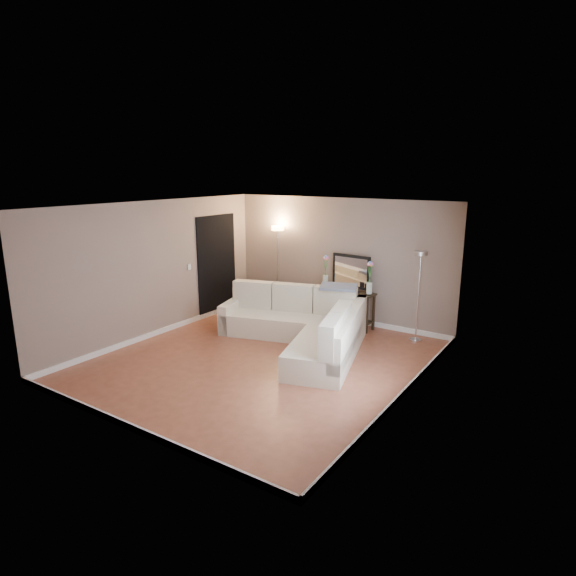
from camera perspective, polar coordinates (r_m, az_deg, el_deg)
The scene contains 23 objects.
floor at distance 8.29m, azimuth -3.09°, elevation -8.55°, with size 5.00×5.50×0.01m, color #9C5239.
ceiling at distance 7.68m, azimuth -3.34°, elevation 9.76°, with size 5.00×5.50×0.01m, color white.
wall_back at distance 10.18m, azimuth 6.11°, elevation 3.29°, with size 5.00×0.02×2.60m, color gray.
wall_front at distance 5.99m, azimuth -19.22°, elevation -4.92°, with size 5.00×0.02×2.60m, color gray.
wall_left at distance 9.57m, azimuth -15.37°, elevation 2.19°, with size 0.02×5.50×2.60m, color gray.
wall_right at distance 6.74m, azimuth 14.20°, elevation -2.51°, with size 0.02×5.50×2.60m, color gray.
baseboard_back at distance 10.46m, azimuth 5.87°, elevation -3.48°, with size 5.00×0.03×0.10m, color white.
baseboard_front at distance 6.50m, azimuth -18.14°, elevation -15.37°, with size 5.00×0.03×0.10m, color white.
baseboard_left at distance 9.87m, azimuth -14.82°, elevation -4.95°, with size 0.03×5.50×0.10m, color white.
baseboard_right at distance 7.19m, azimuth 13.41°, elevation -12.09°, with size 0.03×5.50×0.10m, color white.
doorway at distance 10.75m, azimuth -8.41°, elevation 2.70°, with size 0.02×1.20×2.20m, color black.
switch_plate at distance 10.13m, azimuth -11.63°, elevation 2.45°, with size 0.02×0.08×0.12m, color white.
sectional_sofa at distance 8.89m, azimuth 1.98°, elevation -4.47°, with size 3.37×2.79×0.97m.
throw_blanket at distance 9.24m, azimuth 6.03°, elevation 0.14°, with size 0.69×0.40×0.05m, color slate.
console_table at distance 9.99m, azimuth 6.51°, elevation -2.05°, with size 1.27×0.46×0.76m.
leaning_mirror at distance 9.91m, azimuth 7.49°, elevation 1.96°, with size 0.88×0.13×0.69m.
table_decor at distance 9.82m, azimuth 6.82°, elevation -0.04°, with size 0.53×0.14×0.12m.
flower_vase_left at distance 10.08m, azimuth 4.47°, elevation 1.80°, with size 0.15×0.13×0.65m.
flower_vase_right at distance 9.53m, azimuth 9.64°, elevation 0.95°, with size 0.15×0.13×0.65m.
floor_lamp_lit at distance 10.76m, azimuth -1.21°, elevation 4.31°, with size 0.28×0.28×1.94m.
floor_lamp_unlit at distance 9.16m, azimuth 15.32°, elevation 1.13°, with size 0.29×0.29×1.72m.
charcoal_rug at distance 10.83m, azimuth -2.70°, elevation -3.04°, with size 1.26×0.95×0.02m, color black.
black_bag at distance 10.84m, azimuth -3.99°, elevation -2.63°, with size 0.36×0.25×0.23m, color black.
Camera 1 is at (4.59, -6.14, 3.14)m, focal length 30.00 mm.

